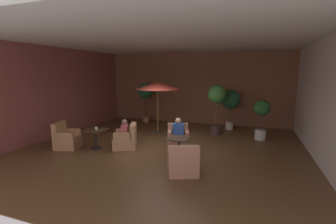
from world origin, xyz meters
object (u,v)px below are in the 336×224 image
object	(u,v)px
armchair_front_left_east	(66,139)
iced_drink_cup	(96,128)
potted_tree_mid_right	(230,101)
armchair_front_right_north	(183,162)
cafe_table_front_left	(96,135)
armchair_front_right_east	(178,140)
cafe_table_front_right	(179,143)
potted_tree_mid_left	(217,100)
patron_blue_shirt	(125,129)
potted_tree_right_corner	(146,93)
armchair_front_left_north	(126,139)
patio_umbrella_tall_red	(158,86)
patron_by_window	(178,129)
potted_tree_left_corner	(262,114)

from	to	relation	value
armchair_front_left_east	iced_drink_cup	bearing A→B (deg)	13.89
potted_tree_mid_right	armchair_front_right_north	bearing A→B (deg)	-97.04
cafe_table_front_left	armchair_front_right_east	bearing A→B (deg)	19.59
cafe_table_front_right	potted_tree_mid_left	bearing A→B (deg)	79.66
potted_tree_mid_right	patron_blue_shirt	size ratio (longest dim) A/B	2.88
armchair_front_right_east	armchair_front_left_east	bearing A→B (deg)	-161.29
armchair_front_right_north	patron_blue_shirt	xyz separation A→B (m)	(-2.55, 1.38, 0.37)
cafe_table_front_right	iced_drink_cup	bearing A→B (deg)	-179.77
cafe_table_front_left	armchair_front_right_north	world-z (taller)	armchair_front_right_north
cafe_table_front_right	potted_tree_right_corner	xyz separation A→B (m)	(-3.36, 4.79, 1.05)
armchair_front_left_east	patron_blue_shirt	xyz separation A→B (m)	(1.97, 0.70, 0.36)
armchair_front_left_east	potted_tree_mid_left	distance (m)	6.13
armchair_front_right_east	patron_blue_shirt	xyz separation A→B (m)	(-1.80, -0.58, 0.37)
armchair_front_right_north	potted_tree_mid_right	bearing A→B (deg)	82.96
armchair_front_left_east	iced_drink_cup	world-z (taller)	armchair_front_left_east
armchair_front_right_east	cafe_table_front_right	bearing A→B (deg)	-71.19
armchair_front_left_north	armchair_front_right_east	size ratio (longest dim) A/B	1.07
potted_tree_mid_right	armchair_front_left_north	bearing A→B (deg)	-127.59
patio_umbrella_tall_red	potted_tree_mid_right	bearing A→B (deg)	29.77
cafe_table_front_right	potted_tree_right_corner	distance (m)	5.95
armchair_front_left_north	patron_blue_shirt	size ratio (longest dim) A/B	1.54
potted_tree_mid_left	patron_by_window	distance (m)	2.75
potted_tree_mid_left	cafe_table_front_left	bearing A→B (deg)	-137.50
armchair_front_right_north	patron_by_window	xyz separation A→B (m)	(-0.74, 1.93, 0.42)
armchair_front_left_east	potted_tree_mid_left	bearing A→B (deg)	37.99
armchair_front_right_north	armchair_front_right_east	world-z (taller)	armchair_front_right_east
armchair_front_left_north	potted_tree_right_corner	bearing A→B (deg)	106.26
cafe_table_front_left	potted_tree_mid_right	bearing A→B (deg)	47.46
cafe_table_front_right	armchair_front_right_east	xyz separation A→B (m)	(-0.34, 0.99, -0.21)
patron_blue_shirt	patio_umbrella_tall_red	bearing A→B (deg)	83.92
cafe_table_front_left	armchair_front_right_north	size ratio (longest dim) A/B	0.70
cafe_table_front_left	patron_blue_shirt	size ratio (longest dim) A/B	1.09
cafe_table_front_right	patron_by_window	bearing A→B (deg)	108.81
potted_tree_mid_left	patron_blue_shirt	world-z (taller)	potted_tree_mid_left
armchair_front_left_east	iced_drink_cup	size ratio (longest dim) A/B	8.52
armchair_front_left_north	patron_by_window	xyz separation A→B (m)	(1.77, 0.52, 0.42)
cafe_table_front_right	cafe_table_front_left	bearing A→B (deg)	179.67
armchair_front_left_north	patron_blue_shirt	distance (m)	0.37
armchair_front_left_north	patron_blue_shirt	bearing A→B (deg)	-157.34
armchair_front_left_east	patron_by_window	bearing A→B (deg)	18.13
cafe_table_front_left	potted_tree_left_corner	xyz separation A→B (m)	(5.52, 3.21, 0.51)
cafe_table_front_left	potted_tree_right_corner	distance (m)	4.90
potted_tree_right_corner	iced_drink_cup	xyz separation A→B (m)	(0.35, -4.80, -0.84)
armchair_front_right_north	patron_blue_shirt	distance (m)	2.92
armchair_front_right_north	potted_tree_left_corner	distance (m)	4.71
cafe_table_front_left	armchair_front_left_north	distance (m)	1.09
cafe_table_front_left	patron_by_window	distance (m)	2.92
cafe_table_front_left	iced_drink_cup	xyz separation A→B (m)	(0.07, -0.03, 0.23)
cafe_table_front_right	armchair_front_left_north	bearing A→B (deg)	168.33
armchair_front_left_north	iced_drink_cup	size ratio (longest dim) A/B	9.09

